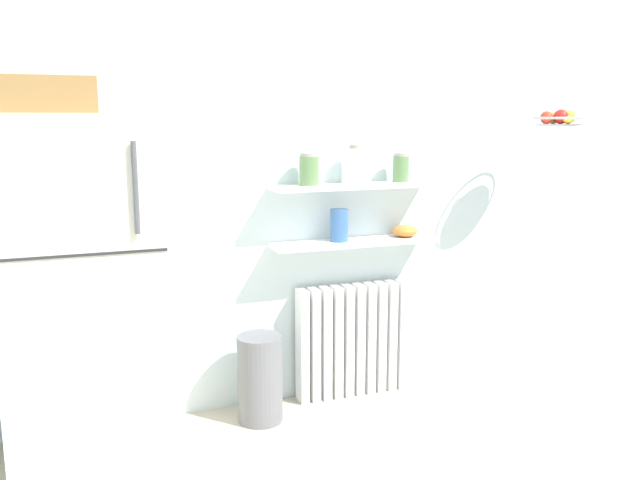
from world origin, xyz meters
name	(u,v)px	position (x,y,z in m)	size (l,w,h in m)	color
back_wall	(335,184)	(0.00, 2.05, 1.30)	(7.04, 0.10, 2.60)	silver
refrigerator	(82,287)	(-1.47, 1.65, 0.89)	(0.74, 0.72, 1.87)	silver
radiator	(352,340)	(0.07, 1.92, 0.35)	(0.70, 0.12, 0.70)	white
wall_shelf_lower	(355,242)	(0.07, 1.89, 0.96)	(1.01, 0.22, 0.03)	white
wall_shelf_upper	(356,186)	(0.07, 1.89, 1.30)	(1.01, 0.22, 0.03)	white
storage_jar_0	(309,169)	(-0.22, 1.89, 1.40)	(0.11, 0.11, 0.18)	#5B7F4C
storage_jar_1	(356,165)	(0.07, 1.89, 1.42)	(0.09, 0.09, 0.22)	silver
storage_jar_2	(401,168)	(0.36, 1.89, 1.40)	(0.10, 0.10, 0.17)	#5B7F4C
vase	(339,225)	(-0.04, 1.89, 1.07)	(0.11, 0.11, 0.19)	#38609E
shelf_bowl	(405,231)	(0.40, 1.89, 1.01)	(0.16, 0.16, 0.07)	orange
trash_bin	(260,378)	(-0.56, 1.76, 0.25)	(0.25, 0.25, 0.50)	slate
hanging_fruit_basket	(559,119)	(1.26, 1.60, 1.68)	(0.33, 0.33, 0.10)	#B2B2B7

